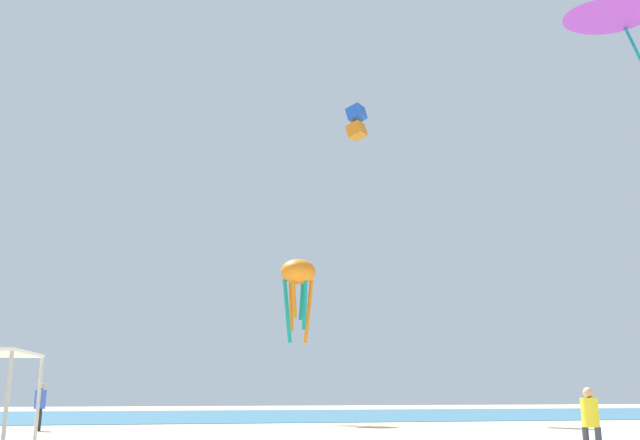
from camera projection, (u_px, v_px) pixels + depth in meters
name	position (u px, v px, depth m)	size (l,w,h in m)	color
ocean_strip	(226.00, 415.00, 43.14)	(110.00, 21.13, 0.03)	teal
person_near_tent	(40.00, 403.00, 27.73)	(0.44, 0.47, 1.85)	black
person_leftmost	(590.00, 417.00, 16.15)	(0.39, 0.39, 1.65)	#33384C
kite_box_blue	(356.00, 122.00, 42.09)	(1.42, 1.41, 2.14)	blue
kite_octopus_orange	(298.00, 276.00, 35.52)	(2.46, 2.46, 4.24)	orange
kite_delta_purple	(606.00, 10.00, 23.79)	(3.64, 3.66, 2.40)	purple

